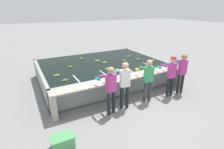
% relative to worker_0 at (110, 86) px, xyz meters
% --- Properties ---
extents(ground_plane, '(80.00, 80.00, 0.00)m').
position_rel_worker_0_xyz_m(ground_plane, '(0.95, 0.33, -0.95)').
color(ground_plane, gray).
rests_on(ground_plane, ground).
extents(wash_tank, '(5.45, 3.93, 0.87)m').
position_rel_worker_0_xyz_m(wash_tank, '(0.95, 2.73, -0.52)').
color(wash_tank, gray).
rests_on(wash_tank, ground).
extents(work_ledge, '(5.45, 0.45, 0.87)m').
position_rel_worker_0_xyz_m(work_ledge, '(0.95, 0.55, -0.30)').
color(work_ledge, '#A8A393').
rests_on(work_ledge, ground).
extents(worker_0, '(0.48, 0.74, 1.59)m').
position_rel_worker_0_xyz_m(worker_0, '(0.00, 0.00, 0.00)').
color(worker_0, '#1E2328').
rests_on(worker_0, ground).
extents(worker_1, '(0.48, 0.74, 1.64)m').
position_rel_worker_0_xyz_m(worker_1, '(0.56, 0.07, 0.03)').
color(worker_1, '#1E2328').
rests_on(worker_1, ground).
extents(worker_2, '(0.45, 0.72, 1.58)m').
position_rel_worker_0_xyz_m(worker_2, '(1.54, 0.07, -0.01)').
color(worker_2, '#38383D').
rests_on(worker_2, ground).
extents(worker_3, '(0.43, 0.72, 1.56)m').
position_rel_worker_0_xyz_m(worker_3, '(2.56, -0.01, -0.01)').
color(worker_3, '#1E2328').
rests_on(worker_3, ground).
extents(worker_4, '(0.42, 0.72, 1.62)m').
position_rel_worker_0_xyz_m(worker_4, '(3.12, -0.02, 0.02)').
color(worker_4, '#1E2328').
rests_on(worker_4, ground).
extents(banana_bunch_floating_0, '(0.26, 0.28, 0.08)m').
position_rel_worker_0_xyz_m(banana_bunch_floating_0, '(0.79, 1.68, -0.06)').
color(banana_bunch_floating_0, '#93BC3D').
rests_on(banana_bunch_floating_0, wash_tank).
extents(banana_bunch_floating_1, '(0.28, 0.28, 0.08)m').
position_rel_worker_0_xyz_m(banana_bunch_floating_1, '(1.98, 2.35, -0.06)').
color(banana_bunch_floating_1, '#7FAD33').
rests_on(banana_bunch_floating_1, wash_tank).
extents(banana_bunch_floating_2, '(0.27, 0.28, 0.08)m').
position_rel_worker_0_xyz_m(banana_bunch_floating_2, '(2.62, 2.94, -0.06)').
color(banana_bunch_floating_2, '#8CB738').
rests_on(banana_bunch_floating_2, wash_tank).
extents(banana_bunch_floating_3, '(0.28, 0.27, 0.08)m').
position_rel_worker_0_xyz_m(banana_bunch_floating_3, '(2.73, 2.26, -0.06)').
color(banana_bunch_floating_3, '#75A333').
rests_on(banana_bunch_floating_3, wash_tank).
extents(banana_bunch_floating_4, '(0.27, 0.27, 0.08)m').
position_rel_worker_0_xyz_m(banana_bunch_floating_4, '(0.33, 3.70, -0.06)').
color(banana_bunch_floating_4, '#8CB738').
rests_on(banana_bunch_floating_4, wash_tank).
extents(banana_bunch_floating_5, '(0.28, 0.28, 0.08)m').
position_rel_worker_0_xyz_m(banana_bunch_floating_5, '(0.87, 2.95, -0.06)').
color(banana_bunch_floating_5, '#9EC642').
rests_on(banana_bunch_floating_5, wash_tank).
extents(banana_bunch_floating_6, '(0.28, 0.27, 0.08)m').
position_rel_worker_0_xyz_m(banana_bunch_floating_6, '(-0.50, 2.70, -0.06)').
color(banana_bunch_floating_6, '#75A333').
rests_on(banana_bunch_floating_6, wash_tank).
extents(banana_bunch_floating_7, '(0.28, 0.27, 0.08)m').
position_rel_worker_0_xyz_m(banana_bunch_floating_7, '(3.20, 1.76, -0.06)').
color(banana_bunch_floating_7, '#75A333').
rests_on(banana_bunch_floating_7, wash_tank).
extents(banana_bunch_floating_8, '(0.28, 0.28, 0.08)m').
position_rel_worker_0_xyz_m(banana_bunch_floating_8, '(-1.23, 1.94, -0.06)').
color(banana_bunch_floating_8, '#8CB738').
rests_on(banana_bunch_floating_8, wash_tank).
extents(banana_bunch_floating_9, '(0.28, 0.26, 0.08)m').
position_rel_worker_0_xyz_m(banana_bunch_floating_9, '(1.05, 2.56, -0.06)').
color(banana_bunch_floating_9, '#9EC642').
rests_on(banana_bunch_floating_9, wash_tank).
extents(banana_bunch_floating_10, '(0.28, 0.28, 0.08)m').
position_rel_worker_0_xyz_m(banana_bunch_floating_10, '(-1.07, 1.32, -0.06)').
color(banana_bunch_floating_10, '#93BC3D').
rests_on(banana_bunch_floating_10, wash_tank).
extents(knife_0, '(0.33, 0.17, 0.02)m').
position_rel_worker_0_xyz_m(knife_0, '(0.99, 0.50, -0.06)').
color(knife_0, silver).
rests_on(knife_0, work_ledge).
extents(crate, '(0.55, 0.39, 0.32)m').
position_rel_worker_0_xyz_m(crate, '(-1.74, -0.78, -0.78)').
color(crate, '#4C9E56').
rests_on(crate, ground).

